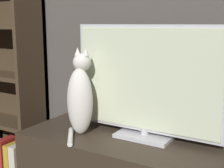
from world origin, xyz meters
TOP-DOWN VIEW (x-y plane):
  - tv at (0.05, 1.02)m, footprint 0.86×0.19m
  - cat at (-0.29, 0.89)m, footprint 0.16×0.28m
  - bookshelf at (-1.19, 1.09)m, footprint 0.74×0.28m

SIDE VIEW (x-z plane):
  - bookshelf at x=-1.19m, z-range -0.11..1.36m
  - cat at x=-0.29m, z-range 0.45..0.95m
  - tv at x=0.05m, z-range 0.48..1.11m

